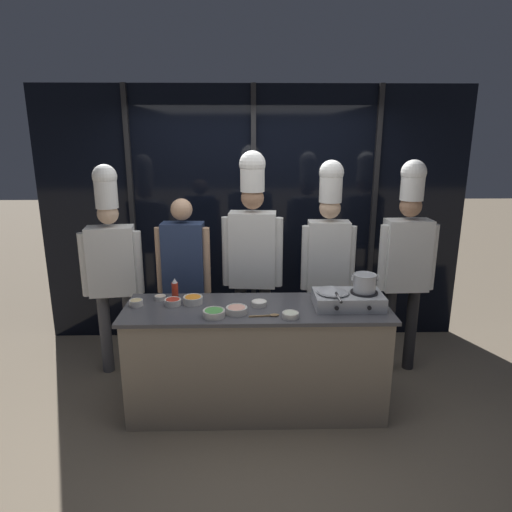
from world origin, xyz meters
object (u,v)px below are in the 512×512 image
Objects in this scene: prep_bowl_bean_sprouts at (290,315)px; chef_sous at (253,245)px; prep_bowl_ginger at (136,302)px; chef_pastry at (407,251)px; squeeze_bottle_chili at (175,289)px; prep_bowl_scallions at (214,313)px; prep_bowl_chicken at (160,297)px; prep_bowl_shrimp at (237,310)px; prep_bowl_carrots at (193,299)px; prep_bowl_chili_flakes at (173,302)px; prep_bowl_rice at (259,303)px; stock_pot at (365,283)px; chef_line at (328,249)px; frying_pan at (333,289)px; person_guest at (184,269)px; portable_stove at (348,299)px; chef_head at (112,258)px; serving_spoon_slotted at (270,315)px.

chef_sous is at bearing 106.95° from prep_bowl_bean_sprouts.
prep_bowl_ginger is 0.05× the size of chef_pastry.
squeeze_bottle_chili reaches higher than prep_bowl_scallions.
prep_bowl_chicken is 0.71m from prep_bowl_shrimp.
squeeze_bottle_chili is 0.20m from prep_bowl_carrots.
prep_bowl_shrimp is at bearing 23.64° from chef_pastry.
prep_bowl_rice is (0.69, -0.03, -0.01)m from prep_bowl_chili_flakes.
prep_bowl_scallions is 1.38× the size of prep_bowl_rice.
chef_line is (-0.18, 0.66, 0.10)m from stock_pot.
frying_pan is 0.27× the size of person_guest.
portable_stove is 1.50m from person_guest.
chef_pastry is at bearing 38.64° from frying_pan.
portable_stove reaches higher than prep_bowl_bean_sprouts.
prep_bowl_rice is at bearing 147.03° from chef_head.
prep_bowl_chicken is 0.17m from prep_bowl_chili_flakes.
chef_pastry is (2.05, 0.42, 0.20)m from squeeze_bottle_chili.
frying_pan is 0.22× the size of chef_line.
prep_bowl_chili_flakes is at bearing 177.42° from portable_stove.
prep_bowl_ginger is at bearing 178.25° from portable_stove.
squeeze_bottle_chili reaches higher than prep_bowl_rice.
chef_line is at bearing 94.50° from portable_stove.
frying_pan is 3.55× the size of prep_bowl_bean_sprouts.
person_guest is at bearing 157.87° from stock_pot.
prep_bowl_bean_sprouts is at bearing -3.17° from prep_bowl_scallions.
prep_bowl_chicken is at bearing 38.62° from prep_bowl_ginger.
person_guest is (-0.49, 0.73, 0.10)m from prep_bowl_shrimp.
squeeze_bottle_chili is at bearing 171.79° from portable_stove.
prep_bowl_scallions is (-1.05, -0.18, -0.03)m from portable_stove.
squeeze_bottle_chili is 1.43× the size of prep_bowl_bean_sprouts.
prep_bowl_ginger reaches higher than serving_spoon_slotted.
prep_bowl_rice is at bearing 46.90° from chef_line.
stock_pot is 1.37m from prep_bowl_carrots.
prep_bowl_scallions is 1.91m from chef_pastry.
squeeze_bottle_chili is at bearing 40.57° from chef_sous.
prep_bowl_scallions is at bearing -159.51° from prep_bowl_shrimp.
portable_stove is 1.06m from prep_bowl_scallions.
prep_bowl_carrots is 1.98m from chef_pastry.
stock_pot is at bearing 1.02° from frying_pan.
chef_pastry is at bearing 179.45° from chef_line.
chef_line is at bearing 19.01° from squeeze_bottle_chili.
prep_bowl_chicken is at bearing 172.29° from frying_pan.
prep_bowl_rice is (0.81, -0.15, 0.00)m from prep_bowl_chicken.
prep_bowl_scallions is at bearing -147.95° from prep_bowl_rice.
frying_pan reaches higher than prep_bowl_scallions.
stock_pot is 1.64× the size of prep_bowl_bean_sprouts.
prep_bowl_rice is at bearing 98.95° from chef_sous.
chef_head is at bearing 163.11° from stock_pot.
prep_bowl_carrots is at bearing 137.02° from chef_head.
chef_pastry is at bearing -176.54° from chef_sous.
stock_pot is 1.66m from prep_bowl_chicken.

